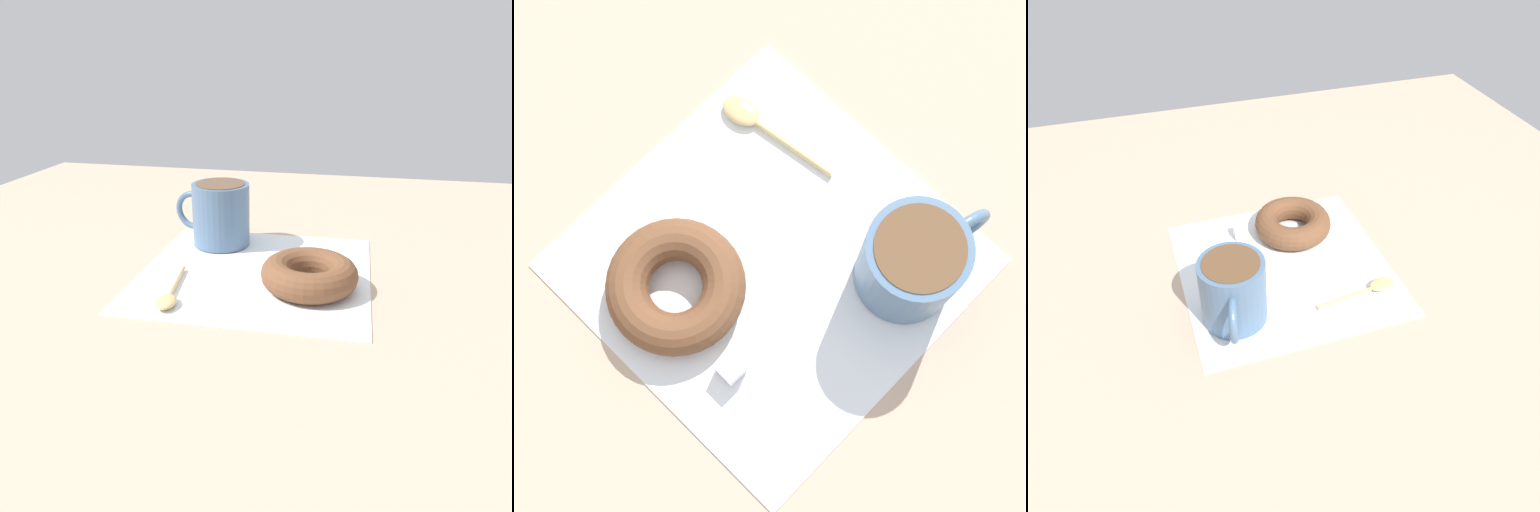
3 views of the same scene
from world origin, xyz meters
The scene contains 6 objects.
ground_plane centered at (0.00, 0.00, -1.00)cm, with size 120.00×120.00×2.00cm, color tan.
napkin centered at (-2.79, -2.74, 0.15)cm, with size 28.68×28.68×0.30cm, color white.
coffee_cup centered at (4.41, -11.45, 4.91)cm, with size 11.49×8.15×8.93cm.
donut centered at (-9.97, 0.89, 2.07)cm, with size 11.46×11.46×3.54cm, color brown.
spoon centered at (5.16, 7.24, 0.71)cm, with size 3.18×11.66×0.90cm.
sugar_cube centered at (-11.41, -6.96, 1.23)cm, with size 1.87×1.87×1.87cm, color white.
Camera 3 is at (47.22, -18.34, 47.53)cm, focal length 35.00 mm.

